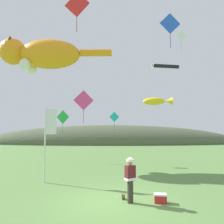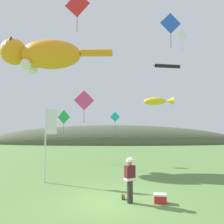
# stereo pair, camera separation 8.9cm
# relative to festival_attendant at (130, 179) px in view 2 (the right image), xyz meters

# --- Properties ---
(ground_plane) EXTENTS (120.00, 120.00, 0.00)m
(ground_plane) POSITION_rel_festival_attendant_xyz_m (-0.70, 0.18, -0.95)
(ground_plane) COLOR #5B8442
(distant_hill_ridge) EXTENTS (49.51, 11.64, 7.01)m
(distant_hill_ridge) POSITION_rel_festival_attendant_xyz_m (-0.70, 33.34, -0.95)
(distant_hill_ridge) COLOR #4C563D
(distant_hill_ridge) RESTS_ON ground
(festival_attendant) EXTENTS (0.49, 0.44, 1.77)m
(festival_attendant) POSITION_rel_festival_attendant_xyz_m (0.00, 0.00, 0.00)
(festival_attendant) COLOR #332D28
(festival_attendant) RESTS_ON ground
(kite_spool) EXTENTS (0.13, 0.25, 0.25)m
(kite_spool) POSITION_rel_festival_attendant_xyz_m (-0.25, 0.45, -0.83)
(kite_spool) COLOR olive
(kite_spool) RESTS_ON ground
(picnic_cooler) EXTENTS (0.53, 0.39, 0.36)m
(picnic_cooler) POSITION_rel_festival_attendant_xyz_m (1.21, -0.02, -0.77)
(picnic_cooler) COLOR red
(picnic_cooler) RESTS_ON ground
(festival_banner_pole) EXTENTS (0.66, 0.08, 4.10)m
(festival_banner_pole) POSITION_rel_festival_attendant_xyz_m (-4.28, 3.27, 1.73)
(festival_banner_pole) COLOR silver
(festival_banner_pole) RESTS_ON ground
(kite_giant_cat) EXTENTS (9.57, 2.79, 2.90)m
(kite_giant_cat) POSITION_rel_festival_attendant_xyz_m (-6.64, 9.28, 8.29)
(kite_giant_cat) COLOR orange
(kite_fish_windsock) EXTENTS (2.60, 1.07, 0.78)m
(kite_fish_windsock) POSITION_rel_festival_attendant_xyz_m (3.27, 9.80, 4.35)
(kite_fish_windsock) COLOR yellow
(kite_tube_streamer) EXTENTS (2.77, 0.86, 0.44)m
(kite_tube_streamer) POSITION_rel_festival_attendant_xyz_m (4.67, 12.27, 8.15)
(kite_tube_streamer) COLOR black
(kite_diamond_teal) EXTENTS (0.85, 0.23, 1.77)m
(kite_diamond_teal) POSITION_rel_festival_attendant_xyz_m (-0.46, 9.66, 2.95)
(kite_diamond_teal) COLOR #19BFBF
(kite_diamond_red) EXTENTS (1.52, 0.33, 2.45)m
(kite_diamond_red) POSITION_rel_festival_attendant_xyz_m (-2.75, 3.28, 9.22)
(kite_diamond_red) COLOR red
(kite_diamond_white) EXTENTS (1.02, 0.18, 1.93)m
(kite_diamond_white) POSITION_rel_festival_attendant_xyz_m (5.38, 9.47, 10.05)
(kite_diamond_white) COLOR white
(kite_diamond_blue) EXTENTS (1.35, 0.15, 2.25)m
(kite_diamond_blue) POSITION_rel_festival_attendant_xyz_m (2.95, 4.26, 8.56)
(kite_diamond_blue) COLOR blue
(kite_diamond_green) EXTENTS (1.25, 0.40, 2.20)m
(kite_diamond_green) POSITION_rel_festival_attendant_xyz_m (-5.22, 11.34, 3.03)
(kite_diamond_green) COLOR green
(kite_diamond_pink) EXTENTS (1.42, 0.28, 2.34)m
(kite_diamond_pink) POSITION_rel_festival_attendant_xyz_m (-2.71, 6.49, 3.99)
(kite_diamond_pink) COLOR #E53F8C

